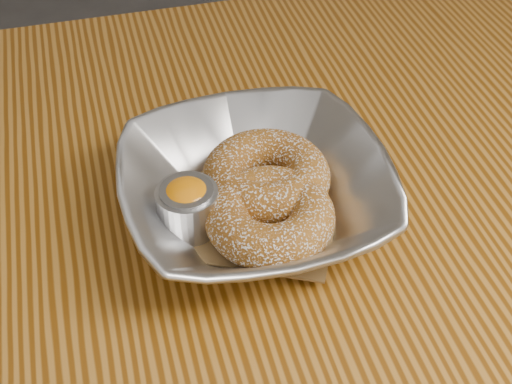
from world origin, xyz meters
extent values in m
cube|color=brown|center=(0.00, 0.00, 0.73)|extent=(1.20, 0.80, 0.04)
cube|color=brown|center=(0.54, 0.34, 0.35)|extent=(0.06, 0.06, 0.71)
imported|color=#B5B7BC|center=(0.03, 0.00, 0.78)|extent=(0.24, 0.24, 0.06)
cube|color=olive|center=(0.03, 0.00, 0.76)|extent=(0.20, 0.20, 0.00)
torus|color=brown|center=(0.04, 0.02, 0.78)|extent=(0.14, 0.14, 0.04)
torus|color=brown|center=(0.03, -0.03, 0.78)|extent=(0.13, 0.13, 0.04)
cylinder|color=#B5B7BC|center=(-0.03, -0.01, 0.78)|extent=(0.05, 0.05, 0.04)
cylinder|color=gray|center=(-0.03, -0.01, 0.78)|extent=(0.05, 0.05, 0.04)
ellipsoid|color=orange|center=(-0.03, -0.01, 0.79)|extent=(0.04, 0.04, 0.03)
camera|label=1|loc=(-0.09, -0.44, 1.21)|focal=50.00mm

